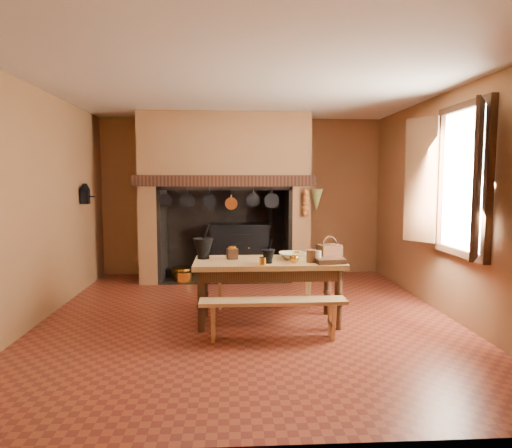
{
  "coord_description": "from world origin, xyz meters",
  "views": [
    {
      "loc": [
        -0.22,
        -5.52,
        1.7
      ],
      "look_at": [
        0.11,
        0.3,
        1.14
      ],
      "focal_mm": 32.0,
      "sensor_mm": 36.0,
      "label": 1
    }
  ],
  "objects": [
    {
      "name": "wall_right",
      "position": [
        2.5,
        0.0,
        1.4
      ],
      "size": [
        0.02,
        5.5,
        2.8
      ],
      "primitive_type": "cube",
      "color": "brown",
      "rests_on": "floor"
    },
    {
      "name": "brass_mug_b",
      "position": [
        0.57,
        -0.13,
        0.8
      ],
      "size": [
        0.08,
        0.08,
        0.08
      ],
      "primitive_type": "cylinder",
      "rotation": [
        0.0,
        0.0,
        0.04
      ],
      "color": "gold",
      "rests_on": "work_table"
    },
    {
      "name": "wooden_tray",
      "position": [
        0.91,
        -0.45,
        0.78
      ],
      "size": [
        0.35,
        0.27,
        0.06
      ],
      "primitive_type": "cube",
      "rotation": [
        0.0,
        0.0,
        0.12
      ],
      "color": "#3B2413",
      "rests_on": "work_table"
    },
    {
      "name": "mortar_large",
      "position": [
        -0.54,
        -0.07,
        0.9
      ],
      "size": [
        0.25,
        0.25,
        0.42
      ],
      "rotation": [
        0.0,
        0.0,
        -0.21
      ],
      "color": "black",
      "rests_on": "work_table"
    },
    {
      "name": "mortar_small",
      "position": [
        0.21,
        -0.41,
        0.85
      ],
      "size": [
        0.16,
        0.16,
        0.27
      ],
      "rotation": [
        0.0,
        0.0,
        -0.07
      ],
      "color": "black",
      "rests_on": "work_table"
    },
    {
      "name": "iron_range",
      "position": [
        -0.04,
        2.45,
        0.48
      ],
      "size": [
        1.12,
        0.55,
        1.6
      ],
      "color": "black",
      "rests_on": "floor"
    },
    {
      "name": "herb_bunch",
      "position": [
        1.18,
        1.79,
        1.38
      ],
      "size": [
        0.2,
        0.2,
        0.35
      ],
      "primitive_type": "cone",
      "rotation": [
        3.14,
        0.0,
        0.0
      ],
      "color": "brown",
      "rests_on": "chimney_breast"
    },
    {
      "name": "wall_coffee_mill",
      "position": [
        -2.42,
        1.55,
        1.52
      ],
      "size": [
        0.23,
        0.16,
        0.31
      ],
      "color": "black",
      "rests_on": "wall_left"
    },
    {
      "name": "hanging_pans",
      "position": [
        -0.34,
        1.81,
        1.36
      ],
      "size": [
        1.92,
        0.29,
        0.27
      ],
      "color": "black",
      "rests_on": "chimney_breast"
    },
    {
      "name": "glass_jar",
      "position": [
        0.78,
        -0.4,
        0.83
      ],
      "size": [
        0.1,
        0.1,
        0.14
      ],
      "primitive_type": "cylinder",
      "rotation": [
        0.0,
        0.0,
        -0.32
      ],
      "color": "beige",
      "rests_on": "work_table"
    },
    {
      "name": "chimney_breast",
      "position": [
        -0.3,
        2.31,
        1.81
      ],
      "size": [
        2.95,
        0.96,
        2.8
      ],
      "color": "brown",
      "rests_on": "floor"
    },
    {
      "name": "window",
      "position": [
        2.35,
        -0.4,
        1.7
      ],
      "size": [
        0.39,
        1.75,
        1.76
      ],
      "color": "white",
      "rests_on": "wall_right"
    },
    {
      "name": "bench_front",
      "position": [
        0.23,
        -0.81,
        0.33
      ],
      "size": [
        1.56,
        0.27,
        0.44
      ],
      "color": "tan",
      "rests_on": "floor"
    },
    {
      "name": "coffee_grinder",
      "position": [
        -0.2,
        -0.1,
        0.83
      ],
      "size": [
        0.18,
        0.14,
        0.19
      ],
      "rotation": [
        0.0,
        0.0,
        0.17
      ],
      "color": "#3B2413",
      "rests_on": "work_table"
    },
    {
      "name": "back_wall",
      "position": [
        0.0,
        2.75,
        1.4
      ],
      "size": [
        5.0,
        0.02,
        2.8
      ],
      "primitive_type": "cube",
      "color": "brown",
      "rests_on": "floor"
    },
    {
      "name": "brass_mug_a",
      "position": [
        0.14,
        -0.52,
        0.8
      ],
      "size": [
        0.09,
        0.09,
        0.09
      ],
      "primitive_type": "cylinder",
      "rotation": [
        0.0,
        0.0,
        0.16
      ],
      "color": "gold",
      "rests_on": "work_table"
    },
    {
      "name": "wall_front",
      "position": [
        0.0,
        -2.75,
        1.4
      ],
      "size": [
        5.0,
        0.02,
        2.8
      ],
      "primitive_type": "cube",
      "color": "brown",
      "rests_on": "floor"
    },
    {
      "name": "work_table",
      "position": [
        0.23,
        -0.21,
        0.64
      ],
      "size": [
        1.75,
        0.78,
        0.76
      ],
      "color": "tan",
      "rests_on": "floor"
    },
    {
      "name": "hearth_pans",
      "position": [
        -1.05,
        2.22,
        0.09
      ],
      "size": [
        0.51,
        0.62,
        0.2
      ],
      "color": "gold",
      "rests_on": "floor"
    },
    {
      "name": "floor",
      "position": [
        0.0,
        0.0,
        0.0
      ],
      "size": [
        5.5,
        5.5,
        0.0
      ],
      "primitive_type": "plane",
      "color": "maroon",
      "rests_on": "ground"
    },
    {
      "name": "onion_string",
      "position": [
        1.0,
        1.79,
        1.33
      ],
      "size": [
        0.12,
        0.1,
        0.46
      ],
      "primitive_type": null,
      "color": "#B75821",
      "rests_on": "chimney_breast"
    },
    {
      "name": "mixing_bowl",
      "position": [
        0.53,
        -0.14,
        0.8
      ],
      "size": [
        0.33,
        0.33,
        0.08
      ],
      "primitive_type": "imported",
      "rotation": [
        0.0,
        0.0,
        0.04
      ],
      "color": "beige",
      "rests_on": "work_table"
    },
    {
      "name": "brass_cup",
      "position": [
        0.5,
        -0.42,
        0.8
      ],
      "size": [
        0.14,
        0.14,
        0.08
      ],
      "primitive_type": "imported",
      "rotation": [
        0.0,
        0.0,
        0.38
      ],
      "color": "gold",
      "rests_on": "work_table"
    },
    {
      "name": "ceiling",
      "position": [
        0.0,
        0.0,
        2.8
      ],
      "size": [
        5.5,
        5.5,
        0.0
      ],
      "primitive_type": "plane",
      "rotation": [
        3.14,
        0.0,
        0.0
      ],
      "color": "silver",
      "rests_on": "back_wall"
    },
    {
      "name": "wall_left",
      "position": [
        -2.5,
        0.0,
        1.4
      ],
      "size": [
        0.02,
        5.5,
        2.8
      ],
      "primitive_type": "cube",
      "color": "brown",
      "rests_on": "floor"
    },
    {
      "name": "wicker_basket",
      "position": [
        1.0,
        -0.01,
        0.84
      ],
      "size": [
        0.31,
        0.26,
        0.26
      ],
      "rotation": [
        0.0,
        0.0,
        0.29
      ],
      "color": "#452214",
      "rests_on": "work_table"
    },
    {
      "name": "stoneware_crock",
      "position": [
        0.71,
        -0.38,
        0.83
      ],
      "size": [
        0.12,
        0.12,
        0.14
      ],
      "primitive_type": "cylinder",
      "rotation": [
        0.0,
        0.0,
        0.03
      ],
      "color": "brown",
      "rests_on": "work_table"
    },
    {
      "name": "bench_back",
      "position": [
        0.23,
        0.42,
        0.31
      ],
      "size": [
        1.45,
        0.25,
        0.41
      ],
      "color": "tan",
      "rests_on": "floor"
    }
  ]
}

